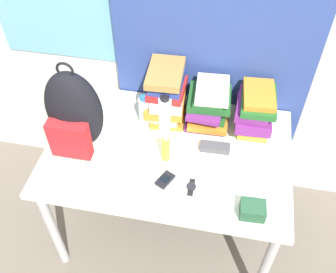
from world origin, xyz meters
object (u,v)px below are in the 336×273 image
at_px(sports_bottle, 165,114).
at_px(wristwatch, 191,187).
at_px(book_stack_right, 255,110).
at_px(water_bottle, 145,110).
at_px(camera_pouch, 253,210).
at_px(cell_phone, 165,180).
at_px(book_stack_left, 167,94).
at_px(sunglasses_case, 215,147).
at_px(book_stack_center, 209,105).
at_px(sunscreen_bottle, 166,148).
at_px(backpack, 74,113).

bearing_deg(sports_bottle, wristwatch, -61.07).
distance_m(book_stack_right, sports_bottle, 0.47).
xyz_separation_m(water_bottle, sports_bottle, (0.12, -0.03, 0.02)).
height_order(camera_pouch, wristwatch, camera_pouch).
xyz_separation_m(sports_bottle, cell_phone, (0.07, -0.34, -0.10)).
height_order(book_stack_left, water_bottle, book_stack_left).
distance_m(sports_bottle, sunglasses_case, 0.31).
bearing_deg(book_stack_center, sunscreen_bottle, -118.01).
relative_size(book_stack_right, water_bottle, 1.54).
height_order(backpack, water_bottle, backpack).
relative_size(book_stack_left, water_bottle, 1.58).
height_order(sports_bottle, sunscreen_bottle, sports_bottle).
bearing_deg(wristwatch, book_stack_center, 87.75).
bearing_deg(sports_bottle, backpack, -154.89).
bearing_deg(sunglasses_case, water_bottle, 162.17).
bearing_deg(sports_bottle, camera_pouch, -42.87).
bearing_deg(book_stack_right, camera_pouch, -87.14).
height_order(book_stack_center, sunscreen_bottle, book_stack_center).
xyz_separation_m(sunglasses_case, camera_pouch, (0.20, -0.35, 0.02)).
bearing_deg(book_stack_center, wristwatch, -92.25).
height_order(book_stack_right, sunglasses_case, book_stack_right).
height_order(book_stack_center, sports_bottle, book_stack_center).
height_order(book_stack_right, wristwatch, book_stack_right).
relative_size(book_stack_right, cell_phone, 2.63).
relative_size(book_stack_center, sunglasses_case, 1.89).
relative_size(book_stack_right, sunglasses_case, 1.90).
bearing_deg(wristwatch, book_stack_left, 114.13).
distance_m(sports_bottle, camera_pouch, 0.66).
distance_m(backpack, book_stack_right, 0.92).
bearing_deg(camera_pouch, sports_bottle, 137.13).
height_order(water_bottle, camera_pouch, water_bottle).
xyz_separation_m(book_stack_center, camera_pouch, (0.27, -0.56, -0.07)).
distance_m(backpack, camera_pouch, 0.94).
distance_m(sunglasses_case, camera_pouch, 0.40).
relative_size(sports_bottle, sunglasses_case, 1.49).
xyz_separation_m(book_stack_left, book_stack_right, (0.47, 0.00, -0.03)).
xyz_separation_m(book_stack_center, wristwatch, (-0.02, -0.47, -0.10)).
xyz_separation_m(sports_bottle, sunglasses_case, (0.28, -0.10, -0.09)).
height_order(sunscreen_bottle, wristwatch, sunscreen_bottle).
height_order(backpack, camera_pouch, backpack).
xyz_separation_m(backpack, sports_bottle, (0.41, 0.19, -0.11)).
bearing_deg(book_stack_center, book_stack_right, 0.52).
height_order(backpack, book_stack_center, backpack).
bearing_deg(camera_pouch, sunglasses_case, 120.34).
height_order(book_stack_center, sunglasses_case, book_stack_center).
distance_m(book_stack_right, sunscreen_bottle, 0.52).
height_order(sunglasses_case, camera_pouch, camera_pouch).
relative_size(book_stack_right, sports_bottle, 1.27).
bearing_deg(camera_pouch, sunscreen_bottle, 150.83).
distance_m(book_stack_left, cell_phone, 0.48).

